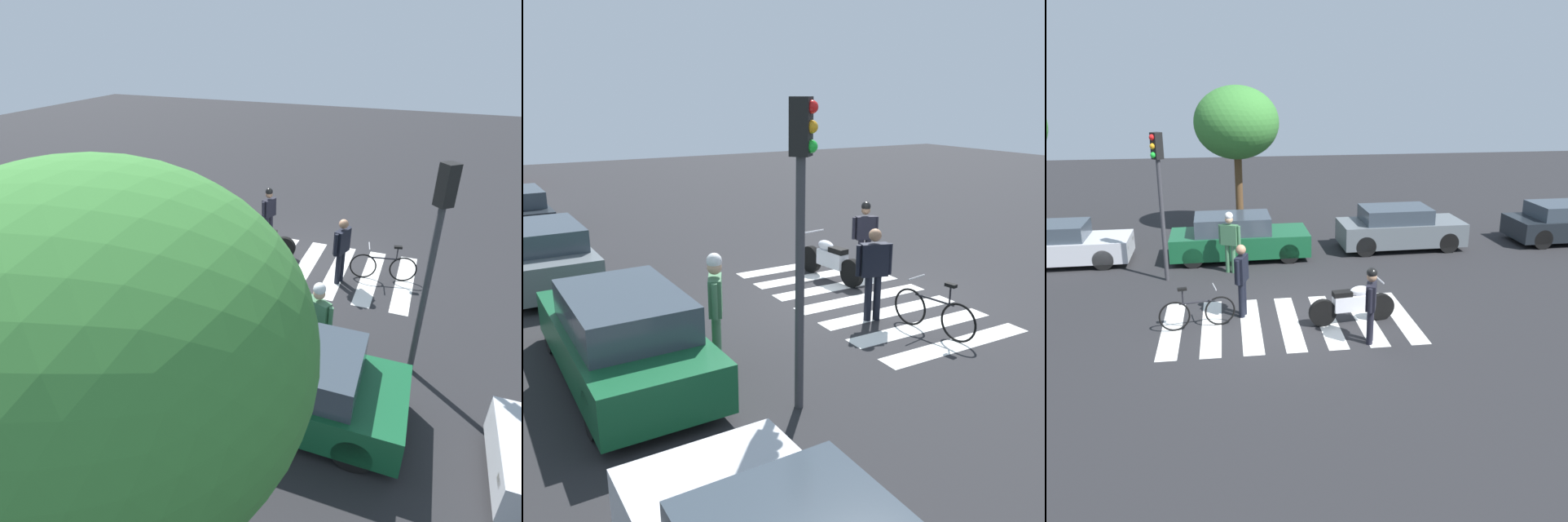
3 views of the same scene
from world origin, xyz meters
TOP-DOWN VIEW (x-y plane):
  - ground_plane at (0.00, 0.00)m, footprint 60.00×60.00m
  - police_motorcycle at (1.45, -0.19)m, footprint 2.08×0.62m
  - leaning_bicycle at (-2.11, 0.01)m, footprint 1.72×0.49m
  - officer_on_foot at (1.62, -1.28)m, footprint 0.34×0.62m
  - officer_by_motorcycle at (-1.05, 0.57)m, footprint 0.35×0.67m
  - pedestrian_bystander at (-1.29, 3.87)m, footprint 0.63×0.39m
  - crosswalk_stripes at (-0.00, 0.00)m, footprint 5.85×3.12m
  - car_silver_sedan at (-6.66, 5.39)m, footprint 4.52×1.79m
  - car_green_compact at (-1.03, 5.26)m, footprint 4.33×1.84m
  - car_grey_coupe at (4.36, 5.63)m, footprint 4.14×1.80m
  - car_black_suv at (10.43, 5.65)m, footprint 4.16×1.87m
  - traffic_light_pole at (-3.11, 3.43)m, footprint 0.35×0.34m
  - street_tree_mid at (-0.86, 8.81)m, footprint 3.05×3.05m

SIDE VIEW (x-z plane):
  - ground_plane at x=0.00m, z-range 0.00..0.00m
  - crosswalk_stripes at x=0.00m, z-range 0.00..0.01m
  - leaning_bicycle at x=-2.11m, z-range -0.12..0.89m
  - police_motorcycle at x=1.45m, z-range -0.06..0.98m
  - car_silver_sedan at x=-6.66m, z-range -0.02..1.27m
  - car_black_suv at x=10.43m, z-range -0.02..1.34m
  - car_green_compact at x=-1.03m, z-range -0.03..1.37m
  - car_grey_coupe at x=4.36m, z-range -0.03..1.39m
  - officer_on_foot at x=1.62m, z-range 0.12..1.83m
  - officer_by_motorcycle at x=-1.05m, z-range 0.14..1.93m
  - pedestrian_bystander at x=-1.29m, z-range 0.15..1.98m
  - traffic_light_pole at x=-3.11m, z-range 0.71..4.83m
  - street_tree_mid at x=-0.86m, z-range 1.31..6.57m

